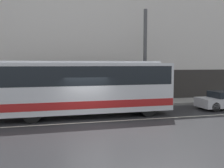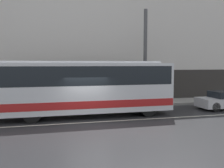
% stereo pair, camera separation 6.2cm
% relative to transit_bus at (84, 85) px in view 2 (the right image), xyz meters
% --- Properties ---
extents(ground_plane, '(60.00, 60.00, 0.00)m').
position_rel_transit_bus_xyz_m(ground_plane, '(-0.04, -1.79, -1.94)').
color(ground_plane, '#262628').
extents(sidewalk, '(60.00, 2.62, 0.18)m').
position_rel_transit_bus_xyz_m(sidewalk, '(-0.04, 3.52, -1.85)').
color(sidewalk, gray).
rests_on(sidewalk, ground_plane).
extents(building_facade, '(60.00, 0.35, 10.92)m').
position_rel_transit_bus_xyz_m(building_facade, '(-0.04, 4.97, 3.33)').
color(building_facade, silver).
rests_on(building_facade, ground_plane).
extents(lane_stripe, '(54.00, 0.14, 0.01)m').
position_rel_transit_bus_xyz_m(lane_stripe, '(-0.04, -1.79, -1.93)').
color(lane_stripe, beige).
rests_on(lane_stripe, ground_plane).
extents(transit_bus, '(10.94, 2.57, 3.44)m').
position_rel_transit_bus_xyz_m(transit_bus, '(0.00, 0.00, 0.00)').
color(transit_bus, silver).
rests_on(transit_bus, ground_plane).
extents(utility_pole_near, '(0.27, 0.27, 7.23)m').
position_rel_transit_bus_xyz_m(utility_pole_near, '(5.07, 2.64, 1.85)').
color(utility_pole_near, '#4C4C4F').
rests_on(utility_pole_near, sidewalk).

